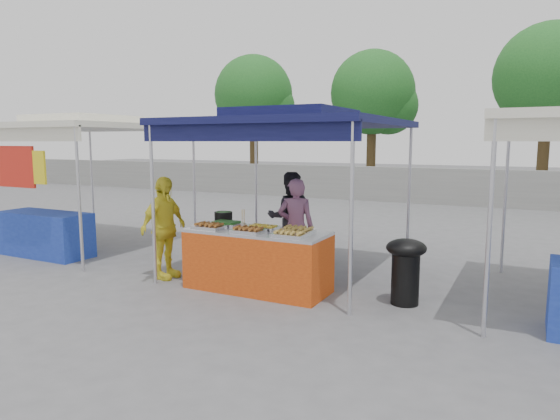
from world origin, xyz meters
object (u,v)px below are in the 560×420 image
at_px(vendor_table, 257,260).
at_px(vendor_woman, 296,228).
at_px(wok_burner, 406,265).
at_px(helper_man, 290,218).
at_px(cooking_pot, 223,217).
at_px(customer_person, 164,228).

relative_size(vendor_table, vendor_woman, 1.31).
bearing_deg(vendor_table, wok_burner, 9.18).
bearing_deg(helper_man, cooking_pot, 36.49).
height_order(wok_burner, helper_man, helper_man).
relative_size(cooking_pot, customer_person, 0.18).
relative_size(wok_burner, customer_person, 0.55).
height_order(wok_burner, customer_person, customer_person).
height_order(vendor_woman, customer_person, customer_person).
height_order(cooking_pot, helper_man, helper_man).
bearing_deg(customer_person, vendor_table, -83.87).
xyz_separation_m(cooking_pot, wok_burner, (2.80, -0.06, -0.42)).
distance_m(vendor_table, vendor_woman, 0.99).
bearing_deg(vendor_woman, helper_man, -78.72).
relative_size(vendor_woman, customer_person, 0.98).
relative_size(helper_man, customer_person, 1.01).
xyz_separation_m(cooking_pot, helper_man, (0.50, 1.28, -0.15)).
bearing_deg(vendor_woman, customer_person, 9.88).
bearing_deg(wok_burner, vendor_table, -166.89).
xyz_separation_m(wok_burner, vendor_woman, (-1.83, 0.59, 0.25)).
xyz_separation_m(vendor_table, helper_man, (-0.31, 1.67, 0.36)).
xyz_separation_m(helper_man, customer_person, (-1.25, -1.77, -0.00)).
bearing_deg(vendor_table, vendor_woman, 79.84).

